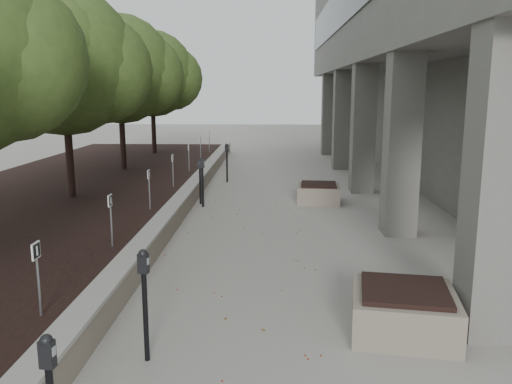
# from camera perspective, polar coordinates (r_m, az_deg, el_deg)

# --- Properties ---
(ground) EXTENTS (90.00, 90.00, 0.00)m
(ground) POSITION_cam_1_polar(r_m,az_deg,el_deg) (6.45, -3.50, -18.60)
(ground) COLOR gray
(ground) RESTS_ON ground
(retaining_wall) EXTENTS (0.39, 26.00, 0.50)m
(retaining_wall) POSITION_cam_1_polar(r_m,az_deg,el_deg) (15.06, -7.35, -0.34)
(retaining_wall) COLOR gray
(retaining_wall) RESTS_ON ground
(planting_bed) EXTENTS (7.00, 26.00, 0.40)m
(planting_bed) POSITION_cam_1_polar(r_m,az_deg,el_deg) (16.07, -20.40, -0.42)
(planting_bed) COLOR black
(planting_bed) RESTS_ON ground
(crabapple_tree_3) EXTENTS (4.60, 4.00, 5.44)m
(crabapple_tree_3) POSITION_cam_1_polar(r_m,az_deg,el_deg) (14.60, -20.06, 10.08)
(crabapple_tree_3) COLOR #334D1D
(crabapple_tree_3) RESTS_ON planting_bed
(crabapple_tree_4) EXTENTS (4.60, 4.00, 5.44)m
(crabapple_tree_4) POSITION_cam_1_polar(r_m,az_deg,el_deg) (19.34, -14.55, 10.45)
(crabapple_tree_4) COLOR #334D1D
(crabapple_tree_4) RESTS_ON planting_bed
(crabapple_tree_5) EXTENTS (4.60, 4.00, 5.44)m
(crabapple_tree_5) POSITION_cam_1_polar(r_m,az_deg,el_deg) (24.18, -11.23, 10.62)
(crabapple_tree_5) COLOR #334D1D
(crabapple_tree_5) RESTS_ON planting_bed
(parking_sign_2) EXTENTS (0.04, 0.22, 0.96)m
(parking_sign_2) POSITION_cam_1_polar(r_m,az_deg,el_deg) (7.12, -22.63, -8.78)
(parking_sign_2) COLOR black
(parking_sign_2) RESTS_ON planting_bed
(parking_sign_3) EXTENTS (0.04, 0.22, 0.96)m
(parking_sign_3) POSITION_cam_1_polar(r_m,az_deg,el_deg) (9.81, -15.49, -3.02)
(parking_sign_3) COLOR black
(parking_sign_3) RESTS_ON planting_bed
(parking_sign_4) EXTENTS (0.04, 0.22, 0.96)m
(parking_sign_4) POSITION_cam_1_polar(r_m,az_deg,el_deg) (12.64, -11.53, 0.25)
(parking_sign_4) COLOR black
(parking_sign_4) RESTS_ON planting_bed
(parking_sign_5) EXTENTS (0.04, 0.22, 0.96)m
(parking_sign_5) POSITION_cam_1_polar(r_m,az_deg,el_deg) (15.53, -9.03, 2.31)
(parking_sign_5) COLOR black
(parking_sign_5) RESTS_ON planting_bed
(parking_sign_6) EXTENTS (0.04, 0.22, 0.96)m
(parking_sign_6) POSITION_cam_1_polar(r_m,az_deg,el_deg) (18.46, -7.31, 3.71)
(parking_sign_6) COLOR black
(parking_sign_6) RESTS_ON planting_bed
(parking_sign_7) EXTENTS (0.04, 0.22, 0.96)m
(parking_sign_7) POSITION_cam_1_polar(r_m,az_deg,el_deg) (21.41, -6.07, 4.73)
(parking_sign_7) COLOR black
(parking_sign_7) RESTS_ON planting_bed
(parking_sign_8) EXTENTS (0.04, 0.22, 0.96)m
(parking_sign_8) POSITION_cam_1_polar(r_m,az_deg,el_deg) (24.37, -5.12, 5.50)
(parking_sign_8) COLOR black
(parking_sign_8) RESTS_ON planting_bed
(parking_meter_2) EXTENTS (0.15, 0.12, 1.39)m
(parking_meter_2) POSITION_cam_1_polar(r_m,az_deg,el_deg) (6.43, -11.98, -12.02)
(parking_meter_2) COLOR black
(parking_meter_2) RESTS_ON ground
(parking_meter_3) EXTENTS (0.14, 0.10, 1.39)m
(parking_meter_3) POSITION_cam_1_polar(r_m,az_deg,el_deg) (14.53, -5.84, 1.06)
(parking_meter_3) COLOR black
(parking_meter_3) RESTS_ON ground
(parking_meter_4) EXTENTS (0.13, 0.09, 1.28)m
(parking_meter_4) POSITION_cam_1_polar(r_m,az_deg,el_deg) (14.93, -6.10, 1.11)
(parking_meter_4) COLOR black
(parking_meter_4) RESTS_ON ground
(parking_meter_5) EXTENTS (0.16, 0.13, 1.37)m
(parking_meter_5) POSITION_cam_1_polar(r_m,az_deg,el_deg) (18.46, -3.18, 3.19)
(parking_meter_5) COLOR black
(parking_meter_5) RESTS_ON ground
(planter_front) EXTENTS (1.53, 1.53, 0.62)m
(planter_front) POSITION_cam_1_polar(r_m,az_deg,el_deg) (7.40, 15.79, -12.28)
(planter_front) COLOR gray
(planter_front) RESTS_ON ground
(planter_back) EXTENTS (1.29, 1.29, 0.56)m
(planter_back) POSITION_cam_1_polar(r_m,az_deg,el_deg) (15.23, 6.81, -0.09)
(planter_back) COLOR gray
(planter_back) RESTS_ON ground
(berry_scatter) EXTENTS (3.30, 14.10, 0.02)m
(berry_scatter) POSITION_cam_1_polar(r_m,az_deg,el_deg) (11.07, -1.68, -5.68)
(berry_scatter) COLOR maroon
(berry_scatter) RESTS_ON ground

